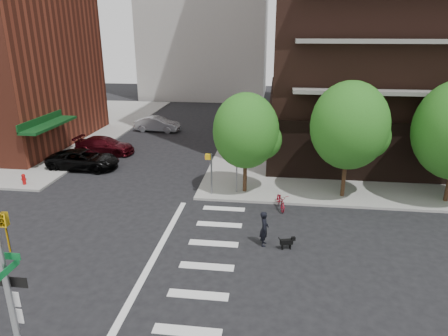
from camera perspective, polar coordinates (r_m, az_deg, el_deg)
ground at (r=18.65m, az=-11.86°, el=-12.98°), size 120.00×120.00×0.00m
sidewalk_ne at (r=42.24m, az=27.66°, el=3.63°), size 39.00×33.00×0.15m
crosswalk at (r=18.10m, az=-5.04°, el=-13.66°), size 3.85×13.00×0.01m
tree_a at (r=24.09m, az=3.13°, el=5.31°), size 4.00×4.00×5.90m
tree_b at (r=24.31m, az=17.47°, el=5.80°), size 4.50×4.50×6.65m
traffic_signal at (r=11.90m, az=-27.39°, el=-19.93°), size 0.90×0.75×6.00m
pedestrian_signal at (r=24.33m, az=-1.02°, el=0.10°), size 2.18×0.67×2.60m
fire_hydrant at (r=29.30m, az=-26.70°, el=-1.36°), size 0.24×0.24×0.73m
parked_car_black at (r=31.25m, az=-19.43°, el=1.15°), size 2.45×5.21×1.44m
parked_car_maroon at (r=34.58m, az=-16.67°, el=3.10°), size 2.23×4.99×1.42m
parked_car_silver at (r=41.18m, az=-9.48°, el=6.19°), size 1.89×4.62×1.49m
scooter at (r=23.29m, az=8.12°, el=-4.64°), size 0.99×1.91×0.96m
dog_walker at (r=19.23m, az=5.76°, el=-8.60°), size 0.64×0.43×1.73m
dog at (r=19.26m, az=9.03°, el=-10.37°), size 0.73×0.35×0.61m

